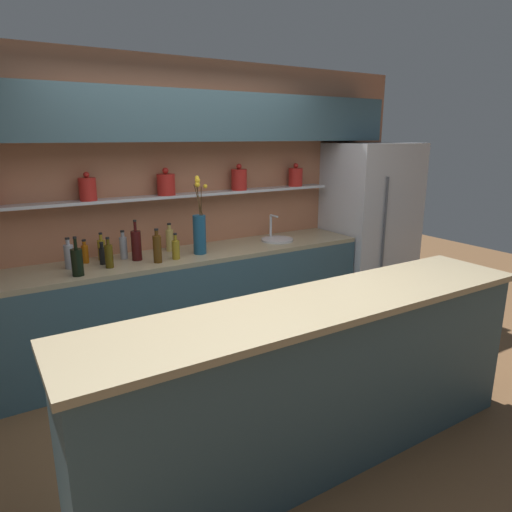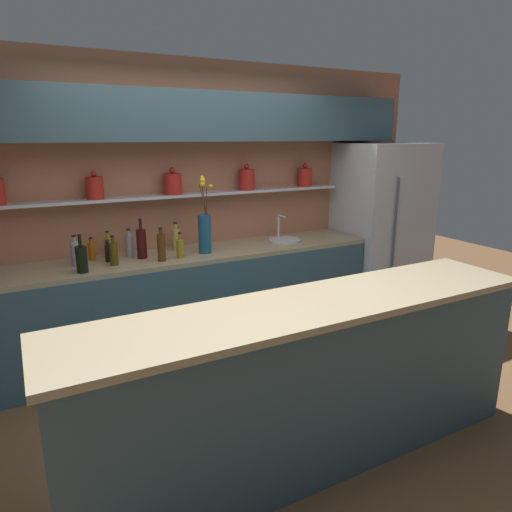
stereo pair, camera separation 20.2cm
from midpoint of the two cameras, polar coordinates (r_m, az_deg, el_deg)
ground_plane at (r=3.46m, az=-0.18°, el=-19.04°), size 12.00×12.00×0.00m
back_wall_unit at (r=4.27m, az=-11.19°, el=9.44°), size 5.20×0.44×2.60m
back_counter_unit at (r=4.20m, az=-10.69°, el=-5.92°), size 3.58×0.62×0.92m
island_counter at (r=2.83m, az=5.54°, el=-15.32°), size 2.92×0.61×1.02m
refrigerator at (r=5.26m, az=12.95°, el=3.44°), size 0.92×0.73×1.85m
flower_vase at (r=4.02m, az=-8.51°, el=3.08°), size 0.14×0.13×0.69m
sink_fixture at (r=4.53m, az=1.33°, el=2.21°), size 0.32×0.32×0.25m
bottle_spirit_0 at (r=3.88m, az=-23.72°, el=-0.00°), size 0.07×0.07×0.25m
bottle_wine_1 at (r=3.66m, az=-22.95°, el=-0.67°), size 0.08×0.08×0.30m
bottle_spirit_2 at (r=4.02m, az=-17.63°, el=1.07°), size 0.06×0.06×0.24m
bottle_spirit_3 at (r=3.82m, az=-13.73°, el=0.93°), size 0.07×0.07×0.28m
bottle_sauce_4 at (r=4.00m, az=-21.96°, el=0.32°), size 0.06×0.06×0.20m
bottle_spirit_5 at (r=4.19m, az=-12.10°, el=2.01°), size 0.07×0.07×0.26m
bottle_oil_6 at (r=3.91m, az=-11.46°, el=0.85°), size 0.07×0.07×0.22m
bottle_oil_7 at (r=4.05m, az=-20.09°, el=0.79°), size 0.06×0.06×0.23m
bottle_wine_8 at (r=3.94m, az=-16.16°, el=1.31°), size 0.08×0.08×0.34m
bottle_oil_9 at (r=3.79m, az=-19.37°, el=0.04°), size 0.06×0.06×0.25m
bottle_sauce_10 at (r=3.91m, az=-20.06°, el=0.11°), size 0.05×0.05×0.18m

